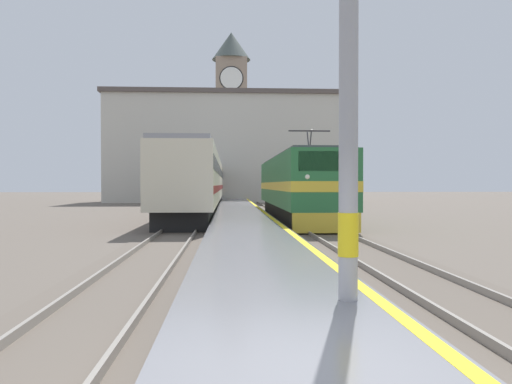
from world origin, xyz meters
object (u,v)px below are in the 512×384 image
object	(u,v)px
clock_tower	(231,110)
passenger_train	(202,182)
catenary_mast	(355,39)
locomotive_train	(297,187)

from	to	relation	value
clock_tower	passenger_train	bearing A→B (deg)	-94.38
passenger_train	clock_tower	size ratio (longest dim) A/B	1.63
passenger_train	catenary_mast	xyz separation A→B (m)	(3.79, -33.15, 1.83)
locomotive_train	clock_tower	size ratio (longest dim) A/B	0.73
locomotive_train	passenger_train	size ratio (longest dim) A/B	0.45
passenger_train	clock_tower	bearing A→B (deg)	85.62
passenger_train	catenary_mast	world-z (taller)	catenary_mast
passenger_train	catenary_mast	distance (m)	33.41
catenary_mast	locomotive_train	bearing A→B (deg)	84.19
locomotive_train	catenary_mast	xyz separation A→B (m)	(-2.21, -21.68, 2.14)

